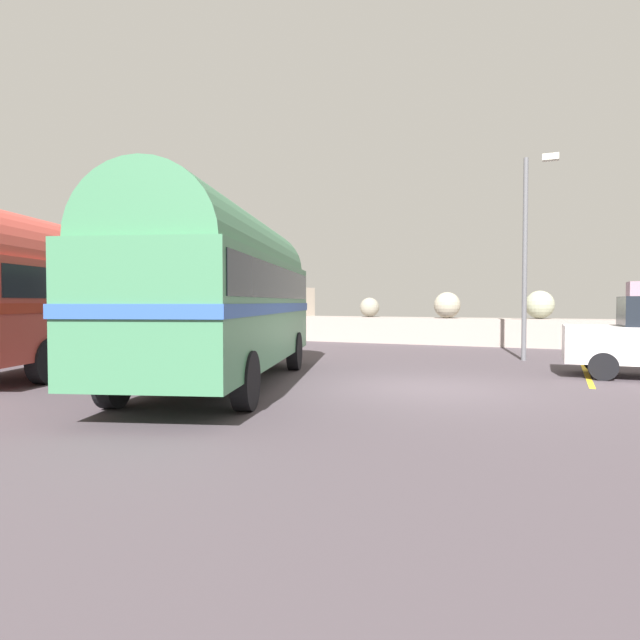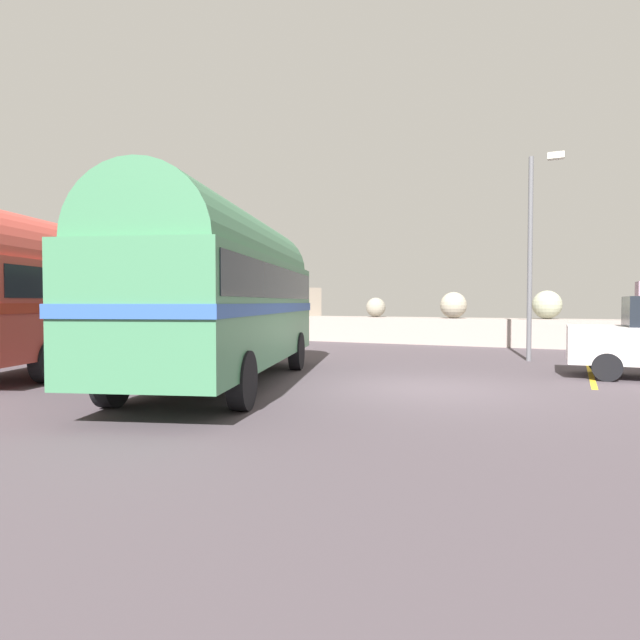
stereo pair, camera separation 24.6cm
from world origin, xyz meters
TOP-DOWN VIEW (x-y plane):
  - ground at (0.00, 0.00)m, footprint 32.00×26.00m
  - breakwater at (-0.32, 11.80)m, footprint 31.36×2.31m
  - vintage_coach at (-3.98, -1.23)m, footprint 4.95×8.90m
  - second_coach at (-9.41, -0.56)m, footprint 5.07×8.89m
  - lamp_post at (1.58, 6.31)m, footprint 0.96×0.38m

SIDE VIEW (x-z plane):
  - ground at x=0.00m, z-range 0.00..0.02m
  - breakwater at x=-0.32m, z-range -0.51..1.98m
  - vintage_coach at x=-3.98m, z-range 0.20..3.90m
  - second_coach at x=-9.41m, z-range 0.20..3.90m
  - lamp_post at x=1.58m, z-range 0.40..6.39m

